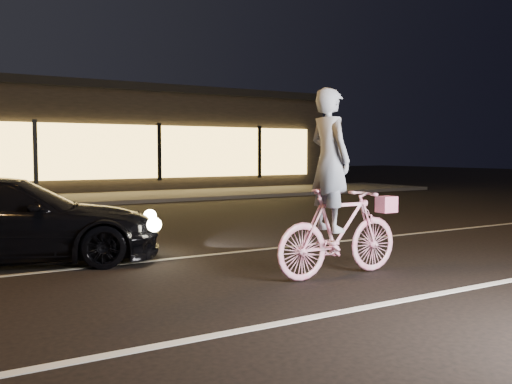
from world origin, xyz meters
TOP-DOWN VIEW (x-y plane):
  - ground at (0.00, 0.00)m, footprint 90.00×90.00m
  - lane_stripe_near at (0.00, -1.50)m, footprint 60.00×0.12m
  - lane_stripe_far at (0.00, 2.00)m, footprint 60.00×0.10m
  - sidewalk at (0.00, 13.00)m, footprint 30.00×4.00m
  - storefront at (0.00, 18.97)m, footprint 25.40×8.42m
  - cyclist at (0.93, -0.20)m, footprint 1.88×0.65m
  - sedan at (-2.50, 2.90)m, footprint 4.56×2.93m

SIDE VIEW (x-z plane):
  - ground at x=0.00m, z-range 0.00..0.00m
  - lane_stripe_near at x=0.00m, z-range 0.00..0.01m
  - lane_stripe_far at x=0.00m, z-range 0.00..0.01m
  - sidewalk at x=0.00m, z-range 0.00..0.12m
  - sedan at x=-2.50m, z-range 0.00..1.23m
  - cyclist at x=0.93m, z-range -0.34..2.03m
  - storefront at x=0.00m, z-range 0.05..4.25m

